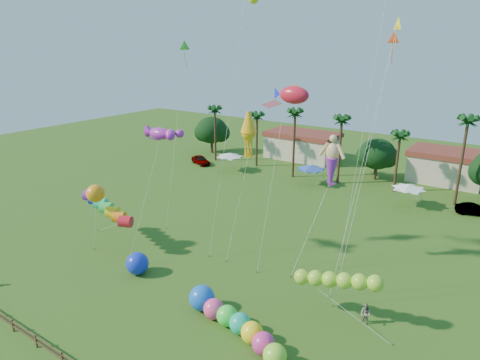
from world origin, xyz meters
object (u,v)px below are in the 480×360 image
Objects in this scene: car_b at (474,210)px; spectator_b at (365,314)px; caterpillar_inflatable at (232,320)px; car_a at (201,160)px; blue_ball at (137,263)px.

car_b is 28.64m from spectator_b.
caterpillar_inflatable is (-11.38, -34.64, 0.18)m from car_b.
blue_ball reaches higher than car_a.
spectator_b is at bearing 53.40° from caterpillar_inflatable.
spectator_b is (38.24, -27.06, 0.10)m from car_a.
caterpillar_inflatable is 11.89m from blue_ball.
car_a is 0.44× the size of caterpillar_inflatable.
car_b is at bearing 86.18° from caterpillar_inflatable.
car_b is at bearing 104.52° from spectator_b.
car_b is at bearing 54.92° from blue_ball.
car_b is (41.92, 1.34, -0.08)m from car_a.
car_a is at bearing 166.63° from spectator_b.
spectator_b is at bearing -103.58° from car_a.
car_a is at bearing 76.51° from car_b.
caterpillar_inflatable is at bearing -8.12° from blue_ball.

